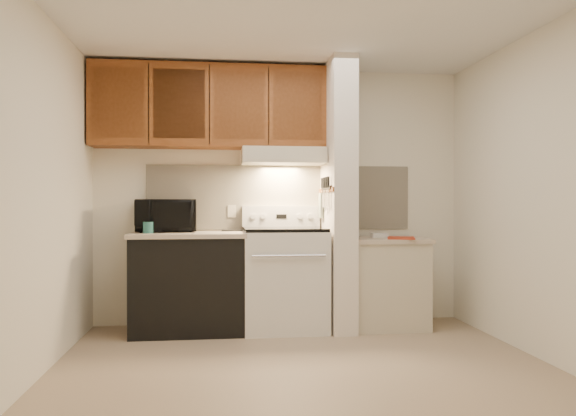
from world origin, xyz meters
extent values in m
plane|color=tan|center=(0.00, 0.00, 0.00)|extent=(3.60, 3.60, 0.00)
plane|color=white|center=(0.00, 0.00, 2.50)|extent=(3.60, 3.60, 0.00)
cube|color=white|center=(0.00, 1.50, 1.25)|extent=(3.60, 2.50, 0.02)
cube|color=white|center=(-1.80, 0.00, 1.25)|extent=(0.02, 3.00, 2.50)
cube|color=white|center=(1.80, 0.00, 1.25)|extent=(0.02, 3.00, 2.50)
cube|color=#F3E5C9|center=(0.00, 1.49, 1.24)|extent=(2.60, 0.02, 0.63)
cube|color=silver|center=(0.00, 1.16, 0.46)|extent=(0.76, 0.65, 0.92)
cube|color=black|center=(0.00, 0.84, 0.50)|extent=(0.50, 0.01, 0.30)
cylinder|color=silver|center=(0.00, 0.80, 0.72)|extent=(0.65, 0.02, 0.02)
cube|color=black|center=(0.00, 1.16, 0.94)|extent=(0.74, 0.64, 0.03)
cube|color=silver|center=(0.00, 1.44, 1.05)|extent=(0.76, 0.08, 0.20)
cube|color=black|center=(0.00, 1.40, 1.05)|extent=(0.10, 0.01, 0.04)
cylinder|color=silver|center=(-0.28, 1.40, 1.05)|extent=(0.05, 0.02, 0.05)
cylinder|color=silver|center=(-0.18, 1.40, 1.05)|extent=(0.05, 0.02, 0.05)
cylinder|color=silver|center=(0.18, 1.40, 1.05)|extent=(0.05, 0.02, 0.05)
cylinder|color=silver|center=(0.28, 1.40, 1.05)|extent=(0.05, 0.02, 0.05)
cube|color=black|center=(-0.88, 1.17, 0.43)|extent=(1.00, 0.63, 0.87)
cube|color=#C0AE98|center=(-0.88, 1.17, 0.89)|extent=(1.04, 0.67, 0.04)
cube|color=black|center=(-0.48, 1.36, 0.92)|extent=(0.20, 0.07, 0.01)
cylinder|color=#235B56|center=(-1.23, 1.06, 0.96)|extent=(0.11, 0.11, 0.10)
cube|color=beige|center=(-0.48, 1.48, 1.10)|extent=(0.08, 0.01, 0.12)
imported|color=black|center=(-1.10, 1.31, 1.06)|extent=(0.58, 0.42, 0.30)
cube|color=silver|center=(0.51, 1.15, 1.25)|extent=(0.22, 0.70, 2.50)
cube|color=brown|center=(0.39, 1.15, 1.30)|extent=(0.01, 0.70, 0.04)
cube|color=black|center=(0.39, 1.10, 1.32)|extent=(0.02, 0.42, 0.04)
cube|color=silver|center=(0.38, 0.95, 1.22)|extent=(0.01, 0.03, 0.16)
cylinder|color=black|center=(0.38, 0.95, 1.37)|extent=(0.02, 0.02, 0.10)
cube|color=silver|center=(0.38, 1.03, 1.21)|extent=(0.01, 0.04, 0.18)
cylinder|color=black|center=(0.38, 1.03, 1.37)|extent=(0.02, 0.02, 0.10)
cube|color=silver|center=(0.38, 1.10, 1.20)|extent=(0.01, 0.04, 0.20)
cylinder|color=black|center=(0.38, 1.11, 1.37)|extent=(0.02, 0.02, 0.10)
cube|color=silver|center=(0.38, 1.18, 1.22)|extent=(0.01, 0.04, 0.16)
cylinder|color=black|center=(0.38, 1.17, 1.37)|extent=(0.02, 0.02, 0.10)
cube|color=silver|center=(0.38, 1.25, 1.21)|extent=(0.01, 0.04, 0.18)
cylinder|color=black|center=(0.38, 1.26, 1.37)|extent=(0.02, 0.02, 0.10)
cube|color=gray|center=(0.38, 1.32, 1.16)|extent=(0.03, 0.10, 0.24)
cube|color=beige|center=(0.97, 1.15, 0.40)|extent=(0.70, 0.60, 0.81)
cube|color=#C0AE98|center=(0.97, 1.15, 0.83)|extent=(0.74, 0.64, 0.04)
cube|color=#AF311A|center=(1.07, 1.00, 0.86)|extent=(0.33, 0.39, 0.01)
cube|color=white|center=(0.92, 1.19, 0.87)|extent=(0.15, 0.10, 0.04)
cube|color=beige|center=(0.00, 1.28, 1.62)|extent=(0.78, 0.44, 0.15)
cube|color=beige|center=(0.00, 1.07, 1.58)|extent=(0.78, 0.04, 0.06)
cube|color=brown|center=(-0.69, 1.32, 2.08)|extent=(2.18, 0.33, 0.77)
cube|color=brown|center=(-1.51, 1.17, 2.08)|extent=(0.46, 0.01, 0.63)
cube|color=black|center=(-1.23, 1.16, 2.08)|extent=(0.01, 0.01, 0.73)
cube|color=brown|center=(-0.96, 1.17, 2.08)|extent=(0.46, 0.01, 0.63)
cube|color=black|center=(-0.69, 1.16, 2.08)|extent=(0.01, 0.01, 0.73)
cube|color=brown|center=(-0.42, 1.17, 2.08)|extent=(0.46, 0.01, 0.63)
cube|color=black|center=(-0.14, 1.16, 2.08)|extent=(0.01, 0.01, 0.73)
cube|color=brown|center=(0.13, 1.17, 2.08)|extent=(0.46, 0.01, 0.63)
camera|label=1|loc=(-0.60, -4.03, 1.17)|focal=35.00mm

